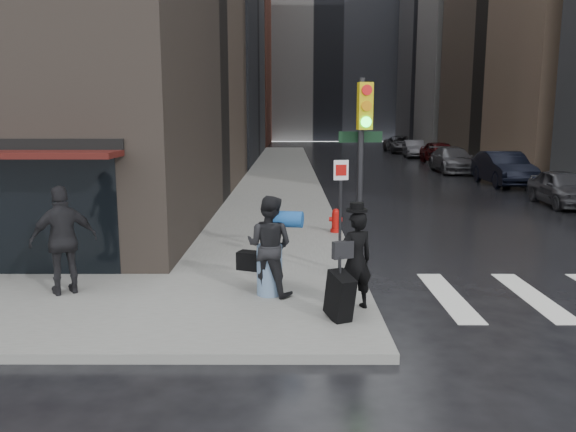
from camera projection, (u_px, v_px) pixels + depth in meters
The scene contains 17 objects.
ground at pixel (261, 314), 9.66m from camera, with size 140.00×140.00×0.00m, color black.
sidewalk_left at pixel (282, 169), 36.24m from camera, with size 4.00×50.00×0.15m, color slate.
sidewalk_right at pixel (490, 169), 36.21m from camera, with size 3.00×50.00×0.15m, color slate.
bldg_left_far at pixel (179, 37), 68.50m from camera, with size 22.00×20.00×26.00m, color maroon.
bldg_right_far at pixel (510, 37), 64.57m from camera, with size 22.00×20.00×25.00m, color slate.
bldg_distant at pixel (326, 32), 83.70m from camera, with size 40.00×12.00×32.00m, color slate.
man_overcoat at pixel (352, 266), 9.27m from camera, with size 0.92×1.21×1.85m.
man_jeans at pixel (269, 245), 10.13m from camera, with size 1.26×1.04×1.83m.
man_greycoat at pixel (64, 240), 10.17m from camera, with size 1.25×1.02×2.00m.
traffic_light at pixel (360, 151), 10.97m from camera, with size 0.98×0.52×3.95m.
fire_hydrant at pixel (336, 222), 15.80m from camera, with size 0.38×0.29×0.67m.
parked_car_1 at pixel (563, 188), 21.48m from camera, with size 1.62×4.03×1.37m, color #444349.
parked_car_2 at pixel (503, 168), 28.03m from camera, with size 1.77×5.07×1.67m, color black.
parked_car_3 at pixel (453, 160), 34.61m from camera, with size 2.14×5.28×1.53m, color #48484D.
parked_car_4 at pixel (440, 152), 41.18m from camera, with size 1.93×4.80×1.64m, color #3A0B0D.
parked_car_5 at pixel (414, 149), 47.76m from camera, with size 1.54×4.43×1.46m, color #4F4E53.
parked_car_6 at pixel (401, 144), 54.33m from camera, with size 2.63×5.71×1.59m, color #39393E.
Camera 1 is at (0.48, -9.22, 3.34)m, focal length 35.00 mm.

